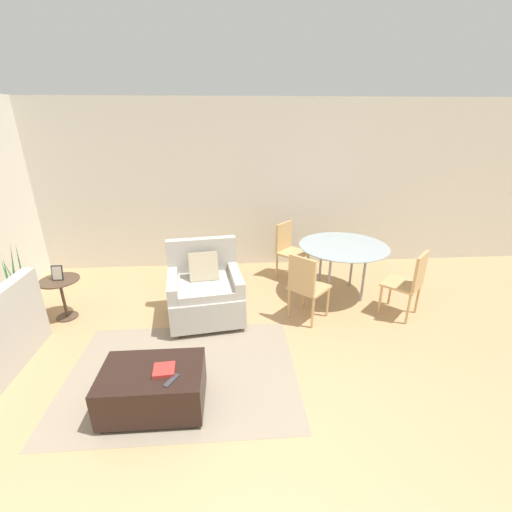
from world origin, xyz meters
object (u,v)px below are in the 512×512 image
(armchair, at_px, (205,291))
(potted_plant, at_px, (22,303))
(picture_frame, at_px, (57,273))
(side_table, at_px, (61,291))
(book_stack, at_px, (164,370))
(ottoman, at_px, (153,387))
(dining_table, at_px, (343,250))
(tv_remote_primary, at_px, (171,380))
(dining_chair_far_left, at_px, (289,247))
(dining_chair_near_left, at_px, (306,284))
(dining_chair_near_right, at_px, (410,280))

(armchair, distance_m, potted_plant, 2.38)
(picture_frame, bearing_deg, side_table, -90.00)
(armchair, xyz_separation_m, book_stack, (-0.25, -1.52, 0.05))
(ottoman, distance_m, picture_frame, 2.21)
(book_stack, height_order, dining_table, dining_table)
(ottoman, bearing_deg, side_table, 132.17)
(tv_remote_primary, distance_m, dining_table, 3.02)
(potted_plant, relative_size, dining_chair_far_left, 1.13)
(side_table, xyz_separation_m, dining_chair_near_left, (3.09, -0.28, 0.13))
(side_table, relative_size, dining_table, 0.44)
(dining_table, relative_size, dining_chair_near_right, 1.39)
(ottoman, relative_size, dining_table, 0.70)
(side_table, relative_size, dining_chair_far_left, 0.61)
(dining_chair_far_left, bearing_deg, ottoman, -121.37)
(tv_remote_primary, xyz_separation_m, picture_frame, (-1.66, 1.76, 0.23))
(book_stack, height_order, side_table, side_table)
(armchair, relative_size, side_table, 1.84)
(side_table, height_order, dining_chair_near_left, dining_chair_near_left)
(book_stack, relative_size, dining_table, 0.16)
(picture_frame, bearing_deg, ottoman, -47.83)
(potted_plant, distance_m, picture_frame, 0.69)
(picture_frame, bearing_deg, dining_chair_near_right, -3.58)
(side_table, bearing_deg, potted_plant, 176.22)
(ottoman, height_order, picture_frame, picture_frame)
(picture_frame, bearing_deg, tv_remote_primary, -46.65)
(picture_frame, relative_size, dining_chair_far_left, 0.21)
(dining_table, height_order, dining_chair_near_right, dining_chair_near_right)
(armchair, xyz_separation_m, dining_chair_near_left, (1.26, -0.16, 0.15))
(ottoman, bearing_deg, book_stack, -11.05)
(side_table, bearing_deg, book_stack, -46.02)
(dining_chair_near_right, xyz_separation_m, dining_chair_far_left, (-1.34, 1.34, 0.00))
(dining_chair_near_left, xyz_separation_m, dining_chair_far_left, (0.00, 1.34, 0.00))
(armchair, xyz_separation_m, potted_plant, (-2.37, 0.15, -0.16))
(picture_frame, height_order, dining_table, dining_table)
(potted_plant, xyz_separation_m, picture_frame, (0.54, -0.04, 0.42))
(tv_remote_primary, distance_m, dining_chair_far_left, 3.16)
(ottoman, height_order, dining_chair_near_left, dining_chair_near_left)
(dining_chair_near_right, bearing_deg, dining_chair_far_left, 135.00)
(dining_chair_near_left, bearing_deg, dining_chair_far_left, 90.00)
(ottoman, xyz_separation_m, picture_frame, (-1.46, 1.61, 0.42))
(dining_chair_near_left, bearing_deg, armchair, 172.61)
(dining_table, bearing_deg, side_table, -174.05)
(picture_frame, bearing_deg, armchair, -3.54)
(potted_plant, relative_size, picture_frame, 5.39)
(armchair, height_order, tv_remote_primary, armchair)
(book_stack, bearing_deg, tv_remote_primary, -56.47)
(armchair, distance_m, dining_chair_far_left, 1.73)
(ottoman, height_order, dining_table, dining_table)
(ottoman, bearing_deg, potted_plant, 140.51)
(dining_chair_far_left, bearing_deg, dining_table, -45.00)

